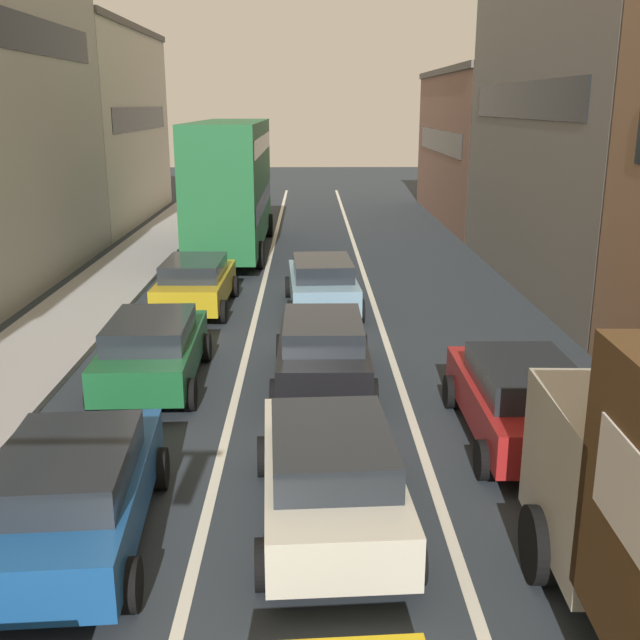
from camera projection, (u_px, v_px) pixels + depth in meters
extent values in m
cube|color=#A1A1A1|center=(95.00, 297.00, 22.86)|extent=(2.60, 64.00, 0.14)
cube|color=silver|center=(260.00, 298.00, 22.95)|extent=(0.16, 60.00, 0.01)
cube|color=silver|center=(372.00, 298.00, 23.00)|extent=(0.16, 60.00, 0.01)
cube|color=black|center=(32.00, 34.00, 22.66)|extent=(0.02, 11.73, 1.10)
cube|color=beige|center=(71.00, 128.00, 37.57)|extent=(7.00, 14.57, 9.09)
cube|color=black|center=(141.00, 118.00, 37.50)|extent=(0.02, 11.73, 1.10)
cube|color=#66605B|center=(62.00, 27.00, 36.28)|extent=(7.20, 14.57, 0.30)
cube|color=#936B5B|center=(508.00, 148.00, 38.18)|extent=(7.00, 14.57, 7.09)
cube|color=black|center=(439.00, 141.00, 38.03)|extent=(0.02, 11.73, 1.10)
cube|color=#66605B|center=(513.00, 71.00, 37.16)|extent=(7.20, 14.57, 0.30)
cube|color=gray|center=(632.00, 118.00, 23.60)|extent=(7.00, 14.57, 10.55)
cube|color=black|center=(521.00, 100.00, 23.40)|extent=(0.02, 11.73, 1.10)
cube|color=black|center=(617.00, 409.00, 9.97)|extent=(2.02, 0.10, 0.70)
cylinder|color=black|center=(540.00, 545.00, 9.27)|extent=(0.33, 0.97, 0.96)
cube|color=beige|center=(330.00, 479.00, 10.51)|extent=(2.03, 4.39, 0.70)
cube|color=#1E2328|center=(331.00, 448.00, 10.16)|extent=(1.71, 2.49, 0.52)
cylinder|color=black|center=(264.00, 457.00, 11.94)|extent=(0.25, 0.65, 0.64)
cylinder|color=black|center=(380.00, 453.00, 12.07)|extent=(0.25, 0.65, 0.64)
cylinder|color=black|center=(264.00, 565.00, 9.14)|extent=(0.25, 0.65, 0.64)
cylinder|color=black|center=(414.00, 559.00, 9.26)|extent=(0.25, 0.65, 0.64)
cube|color=#194C8C|center=(75.00, 498.00, 9.98)|extent=(2.09, 4.41, 0.70)
cube|color=#1E2328|center=(67.00, 467.00, 9.64)|extent=(1.74, 2.51, 0.52)
cylinder|color=black|center=(37.00, 473.00, 11.41)|extent=(0.26, 0.65, 0.64)
cylinder|color=black|center=(160.00, 468.00, 11.55)|extent=(0.26, 0.65, 0.64)
cylinder|color=black|center=(130.00, 585.00, 8.75)|extent=(0.26, 0.65, 0.64)
cube|color=black|center=(323.00, 354.00, 15.78)|extent=(1.81, 4.31, 0.70)
cube|color=#1E2328|center=(323.00, 331.00, 15.43)|extent=(1.59, 2.41, 0.52)
cylinder|color=black|center=(281.00, 348.00, 17.27)|extent=(0.22, 0.64, 0.64)
cylinder|color=black|center=(362.00, 348.00, 17.29)|extent=(0.22, 0.64, 0.64)
cylinder|color=black|center=(276.00, 395.00, 14.46)|extent=(0.22, 0.64, 0.64)
cylinder|color=black|center=(372.00, 395.00, 14.48)|extent=(0.22, 0.64, 0.64)
cube|color=#19592D|center=(153.00, 354.00, 15.77)|extent=(1.91, 4.35, 0.70)
cube|color=#1E2328|center=(150.00, 331.00, 15.43)|extent=(1.65, 2.45, 0.52)
cylinder|color=black|center=(125.00, 348.00, 17.24)|extent=(0.24, 0.65, 0.64)
cylinder|color=black|center=(206.00, 347.00, 17.31)|extent=(0.24, 0.65, 0.64)
cylinder|color=black|center=(93.00, 396.00, 14.43)|extent=(0.24, 0.65, 0.64)
cylinder|color=black|center=(190.00, 394.00, 14.50)|extent=(0.24, 0.65, 0.64)
cube|color=#759EB7|center=(322.00, 286.00, 21.61)|extent=(2.01, 4.38, 0.70)
cube|color=#1E2328|center=(323.00, 269.00, 21.27)|extent=(1.70, 2.48, 0.52)
cylinder|color=black|center=(289.00, 287.00, 23.05)|extent=(0.25, 0.65, 0.64)
cylinder|color=black|center=(349.00, 286.00, 23.17)|extent=(0.25, 0.65, 0.64)
cylinder|color=black|center=(292.00, 312.00, 20.25)|extent=(0.25, 0.65, 0.64)
cylinder|color=black|center=(360.00, 311.00, 20.36)|extent=(0.25, 0.65, 0.64)
cube|color=#B29319|center=(196.00, 286.00, 21.61)|extent=(1.88, 4.33, 0.70)
cube|color=#1E2328|center=(194.00, 269.00, 21.27)|extent=(1.63, 2.44, 0.52)
cylinder|color=black|center=(174.00, 286.00, 23.12)|extent=(0.23, 0.64, 0.64)
cylinder|color=black|center=(234.00, 286.00, 23.11)|extent=(0.23, 0.64, 0.64)
cylinder|color=black|center=(154.00, 312.00, 20.30)|extent=(0.23, 0.64, 0.64)
cylinder|color=black|center=(222.00, 312.00, 20.30)|extent=(0.23, 0.64, 0.64)
cube|color=#A51E1E|center=(519.00, 403.00, 13.15)|extent=(1.82, 4.31, 0.70)
cube|color=#1E2328|center=(525.00, 377.00, 12.80)|extent=(1.59, 2.41, 0.52)
cylinder|color=black|center=(451.00, 392.00, 14.64)|extent=(0.22, 0.64, 0.64)
cylinder|color=black|center=(545.00, 391.00, 14.66)|extent=(0.22, 0.64, 0.64)
cylinder|color=black|center=(484.00, 460.00, 11.83)|extent=(0.22, 0.64, 0.64)
cylinder|color=black|center=(601.00, 459.00, 11.85)|extent=(0.22, 0.64, 0.64)
cube|color=#1E6033|center=(232.00, 210.00, 29.67)|extent=(2.50, 10.50, 2.40)
cube|color=black|center=(232.00, 200.00, 29.58)|extent=(2.53, 9.87, 0.70)
cube|color=#1E6033|center=(230.00, 150.00, 29.05)|extent=(2.50, 10.50, 2.16)
cube|color=black|center=(230.00, 144.00, 28.98)|extent=(2.53, 9.87, 0.64)
cylinder|color=black|center=(213.00, 225.00, 33.62)|extent=(0.30, 1.00, 1.00)
cylinder|color=black|center=(269.00, 225.00, 33.66)|extent=(0.30, 1.00, 1.00)
cylinder|color=black|center=(190.00, 255.00, 26.96)|extent=(0.30, 1.00, 1.00)
cylinder|color=black|center=(260.00, 255.00, 26.99)|extent=(0.30, 1.00, 1.00)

